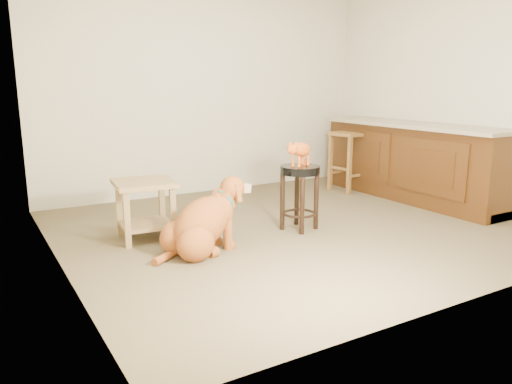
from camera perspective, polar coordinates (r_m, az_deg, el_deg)
floor at (r=5.05m, az=4.76°, el=-3.98°), size 4.50×4.00×0.01m
room_shell at (r=4.85m, az=5.13°, el=15.37°), size 4.54×4.04×2.62m
cabinet_run at (r=6.45m, az=17.51°, el=3.10°), size 0.70×2.56×0.94m
padded_stool at (r=4.87m, az=5.01°, el=0.85°), size 0.41×0.41×0.63m
wood_stool at (r=6.74m, az=10.55°, el=3.58°), size 0.47×0.47×0.78m
side_table at (r=4.67m, az=-12.56°, el=-1.01°), size 0.58×0.58×0.55m
golden_retriever at (r=4.25m, az=-6.12°, el=-3.70°), size 1.03×0.57×0.67m
tabby_kitten at (r=4.80m, az=5.01°, el=4.75°), size 0.40×0.26×0.28m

